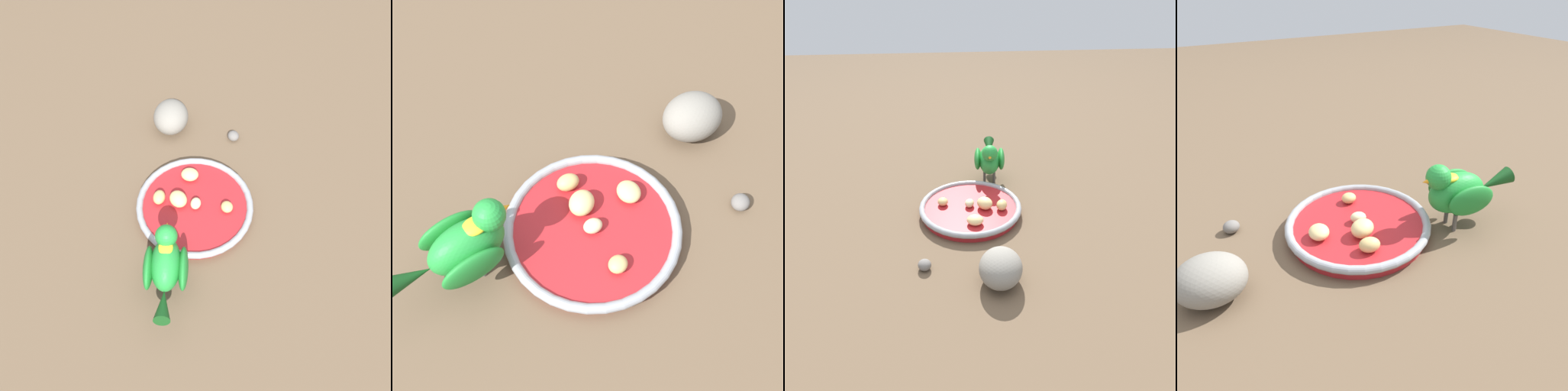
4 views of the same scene
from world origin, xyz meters
TOP-DOWN VIEW (x-y plane):
  - ground_plane at (0.00, 0.00)m, footprint 4.00×4.00m
  - feeding_bowl at (-0.02, -0.01)m, footprint 0.24×0.24m
  - apple_piece_0 at (0.04, -0.02)m, footprint 0.03×0.03m
  - apple_piece_1 at (-0.02, -0.01)m, footprint 0.03×0.03m
  - apple_piece_2 at (-0.03, 0.06)m, footprint 0.04×0.04m
  - apple_piece_3 at (-0.10, 0.01)m, footprint 0.03×0.04m
  - apple_piece_4 at (-0.06, 0.00)m, footprint 0.05×0.05m
  - parrot at (-0.09, -0.16)m, footprint 0.09×0.17m
  - rock_large at (-0.06, 0.22)m, footprint 0.09×0.10m
  - pebble_0 at (0.08, 0.17)m, footprint 0.03×0.03m

SIDE VIEW (x-z plane):
  - ground_plane at x=0.00m, z-range 0.00..0.00m
  - pebble_0 at x=0.08m, z-range 0.00..0.02m
  - feeding_bowl at x=-0.02m, z-range 0.00..0.03m
  - apple_piece_0 at x=0.04m, z-range 0.02..0.04m
  - apple_piece_1 at x=-0.02m, z-range 0.02..0.04m
  - apple_piece_2 at x=-0.03m, z-range 0.02..0.04m
  - apple_piece_3 at x=-0.10m, z-range 0.02..0.04m
  - apple_piece_4 at x=-0.06m, z-range 0.02..0.04m
  - rock_large at x=-0.06m, z-range 0.00..0.07m
  - parrot at x=-0.09m, z-range 0.01..0.13m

